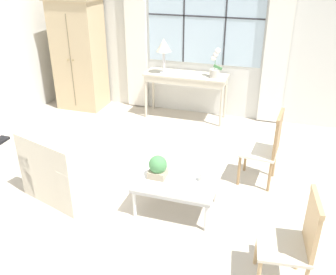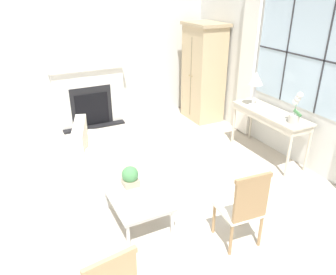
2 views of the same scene
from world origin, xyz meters
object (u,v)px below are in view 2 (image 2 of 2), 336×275
(fireplace, at_px, (89,93))
(armoire, at_px, (203,73))
(potted_orchid, at_px, (295,111))
(side_chair_wooden, at_px, (244,206))
(armchair_upholstered, at_px, (105,156))
(potted_plant_small, at_px, (130,176))
(table_lamp, at_px, (256,80))
(console_table, at_px, (270,117))
(coffee_table, at_px, (137,197))
(pillar_candle, at_px, (151,202))

(fireplace, xyz_separation_m, armoire, (0.67, 2.29, 0.32))
(potted_orchid, distance_m, side_chair_wooden, 2.06)
(armchair_upholstered, xyz_separation_m, potted_plant_small, (1.11, 0.01, 0.25))
(fireplace, relative_size, armoire, 1.00)
(potted_plant_small, bearing_deg, table_lamp, 106.81)
(console_table, bearing_deg, table_lamp, -169.46)
(potted_plant_small, bearing_deg, potted_orchid, 87.68)
(armoire, height_order, side_chair_wooden, armoire)
(console_table, distance_m, potted_orchid, 0.57)
(table_lamp, distance_m, side_chair_wooden, 2.64)
(fireplace, relative_size, potted_orchid, 4.14)
(table_lamp, relative_size, potted_plant_small, 2.29)
(fireplace, relative_size, potted_plant_small, 7.82)
(armoire, relative_size, side_chair_wooden, 2.07)
(console_table, relative_size, armchair_upholstered, 1.25)
(armoire, bearing_deg, table_lamp, -0.74)
(coffee_table, bearing_deg, fireplace, 174.93)
(pillar_candle, bearing_deg, armoire, 139.30)
(armchair_upholstered, relative_size, side_chair_wooden, 1.18)
(potted_plant_small, bearing_deg, coffee_table, -1.11)
(side_chair_wooden, bearing_deg, fireplace, -171.98)
(potted_plant_small, bearing_deg, fireplace, 174.65)
(coffee_table, bearing_deg, pillar_candle, 13.02)
(fireplace, bearing_deg, potted_orchid, 36.01)
(armoire, xyz_separation_m, potted_orchid, (2.52, 0.03, -0.02))
(armoire, bearing_deg, potted_orchid, 0.66)
(fireplace, relative_size, table_lamp, 3.42)
(table_lamp, bearing_deg, armoire, 179.26)
(fireplace, xyz_separation_m, console_table, (2.69, 2.34, 0.02))
(side_chair_wooden, xyz_separation_m, pillar_candle, (-0.63, -0.82, -0.10))
(armoire, xyz_separation_m, table_lamp, (1.64, -0.02, 0.25))
(side_chair_wooden, bearing_deg, coffee_table, -135.90)
(armchair_upholstered, xyz_separation_m, pillar_candle, (1.62, 0.07, 0.17))
(fireplace, bearing_deg, pillar_candle, -3.62)
(table_lamp, height_order, potted_orchid, table_lamp)
(side_chair_wooden, bearing_deg, armchair_upholstered, -158.46)
(armchair_upholstered, relative_size, coffee_table, 1.25)
(coffee_table, distance_m, pillar_candle, 0.31)
(side_chair_wooden, height_order, coffee_table, side_chair_wooden)
(armoire, height_order, potted_orchid, armoire)
(fireplace, xyz_separation_m, side_chair_wooden, (4.22, 0.59, -0.15))
(console_table, xyz_separation_m, potted_plant_small, (0.40, -2.62, -0.20))
(console_table, bearing_deg, pillar_candle, -70.56)
(fireplace, distance_m, potted_plant_small, 3.10)
(console_table, bearing_deg, coffee_table, -76.75)
(potted_orchid, xyz_separation_m, side_chair_wooden, (1.03, -1.72, -0.45))
(fireplace, bearing_deg, coffee_table, -5.07)
(coffee_table, xyz_separation_m, pillar_candle, (0.29, 0.07, 0.09))
(potted_orchid, relative_size, armchair_upholstered, 0.43)
(coffee_table, bearing_deg, console_table, 103.25)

